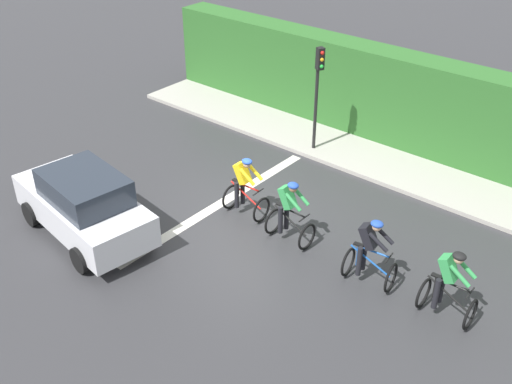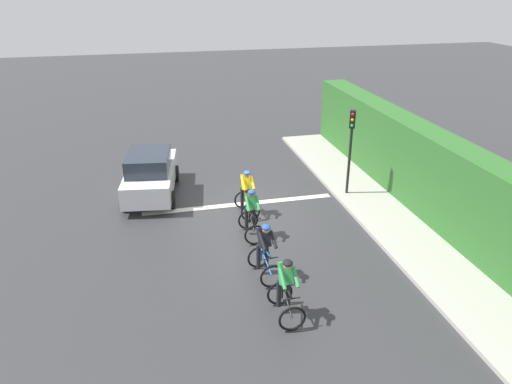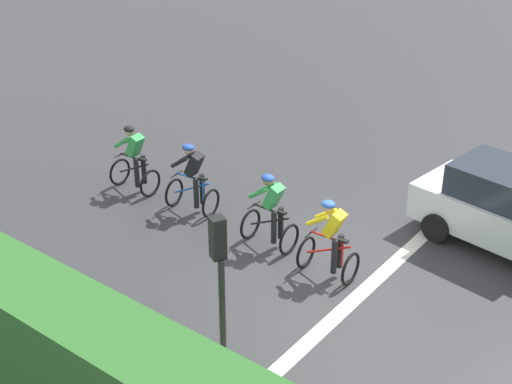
{
  "view_description": "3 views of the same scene",
  "coord_description": "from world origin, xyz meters",
  "px_view_note": "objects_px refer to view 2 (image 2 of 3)",
  "views": [
    {
      "loc": [
        9.86,
        8.78,
        8.83
      ],
      "look_at": [
        -0.08,
        0.48,
        0.84
      ],
      "focal_mm": 42.49,
      "sensor_mm": 36.0,
      "label": 1
    },
    {
      "loc": [
        3.01,
        14.88,
        7.66
      ],
      "look_at": [
        -0.31,
        0.62,
        1.06
      ],
      "focal_mm": 33.76,
      "sensor_mm": 36.0,
      "label": 2
    },
    {
      "loc": [
        -10.64,
        -6.18,
        8.31
      ],
      "look_at": [
        0.5,
        2.37,
        0.89
      ],
      "focal_mm": 51.69,
      "sensor_mm": 36.0,
      "label": 3
    }
  ],
  "objects_px": {
    "cyclist_mid": "(251,214)",
    "cyclist_fourth": "(246,193)",
    "traffic_light_near_crossing": "(351,140)",
    "cyclist_second": "(265,251)",
    "cyclist_lead": "(286,289)",
    "car_white": "(150,174)"
  },
  "relations": [
    {
      "from": "cyclist_lead",
      "to": "cyclist_mid",
      "type": "height_order",
      "value": "same"
    },
    {
      "from": "cyclist_lead",
      "to": "car_white",
      "type": "relative_size",
      "value": 0.39
    },
    {
      "from": "cyclist_lead",
      "to": "traffic_light_near_crossing",
      "type": "relative_size",
      "value": 0.5
    },
    {
      "from": "cyclist_lead",
      "to": "car_white",
      "type": "distance_m",
      "value": 8.57
    },
    {
      "from": "cyclist_second",
      "to": "cyclist_mid",
      "type": "distance_m",
      "value": 2.3
    },
    {
      "from": "cyclist_mid",
      "to": "car_white",
      "type": "relative_size",
      "value": 0.39
    },
    {
      "from": "cyclist_second",
      "to": "cyclist_mid",
      "type": "relative_size",
      "value": 1.0
    },
    {
      "from": "cyclist_mid",
      "to": "cyclist_fourth",
      "type": "height_order",
      "value": "same"
    },
    {
      "from": "cyclist_lead",
      "to": "traffic_light_near_crossing",
      "type": "bearing_deg",
      "value": -124.2
    },
    {
      "from": "cyclist_lead",
      "to": "traffic_light_near_crossing",
      "type": "xyz_separation_m",
      "value": [
        -4.25,
        -6.26,
        1.43
      ]
    },
    {
      "from": "cyclist_mid",
      "to": "traffic_light_near_crossing",
      "type": "distance_m",
      "value": 4.93
    },
    {
      "from": "cyclist_second",
      "to": "traffic_light_near_crossing",
      "type": "relative_size",
      "value": 0.5
    },
    {
      "from": "cyclist_fourth",
      "to": "traffic_light_near_crossing",
      "type": "xyz_separation_m",
      "value": [
        -4.0,
        -0.6,
        1.43
      ]
    },
    {
      "from": "cyclist_second",
      "to": "car_white",
      "type": "bearing_deg",
      "value": -65.47
    },
    {
      "from": "traffic_light_near_crossing",
      "to": "cyclist_second",
      "type": "bearing_deg",
      "value": 45.93
    },
    {
      "from": "traffic_light_near_crossing",
      "to": "cyclist_fourth",
      "type": "bearing_deg",
      "value": 8.55
    },
    {
      "from": "cyclist_lead",
      "to": "traffic_light_near_crossing",
      "type": "distance_m",
      "value": 7.7
    },
    {
      "from": "cyclist_lead",
      "to": "cyclist_second",
      "type": "height_order",
      "value": "same"
    },
    {
      "from": "cyclist_fourth",
      "to": "car_white",
      "type": "bearing_deg",
      "value": -37.03
    },
    {
      "from": "cyclist_mid",
      "to": "cyclist_second",
      "type": "bearing_deg",
      "value": 86.61
    },
    {
      "from": "cyclist_mid",
      "to": "cyclist_fourth",
      "type": "xyz_separation_m",
      "value": [
        -0.19,
        -1.57,
        0.0
      ]
    },
    {
      "from": "car_white",
      "to": "cyclist_fourth",
      "type": "bearing_deg",
      "value": 142.97
    }
  ]
}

